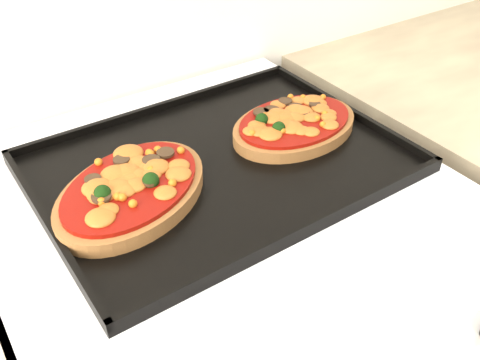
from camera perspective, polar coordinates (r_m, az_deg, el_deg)
baking_tray at (r=0.73m, az=-2.17°, el=2.07°), size 0.49×0.37×0.02m
pizza_left at (r=0.67m, az=-11.50°, el=-0.94°), size 0.27×0.24×0.03m
pizza_right at (r=0.80m, az=5.85°, el=6.00°), size 0.21×0.16×0.03m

